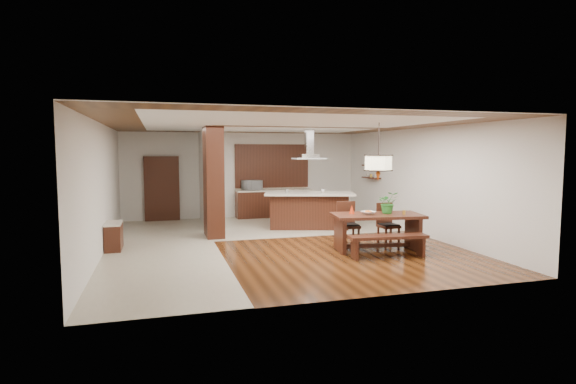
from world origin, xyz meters
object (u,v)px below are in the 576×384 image
object	(u,v)px
dining_chair_right	(389,224)
dining_bench	(388,246)
kitchen_island	(309,210)
range_hood	(309,144)
hallway_console	(114,236)
pendant_lantern	(379,152)
foliage_plant	(388,203)
microwave	(252,185)
fruit_bowl	(368,213)
island_cup	(323,191)
dining_chair_left	(349,224)
dining_table	(377,224)

from	to	relation	value
dining_chair_right	dining_bench	bearing A→B (deg)	-122.41
kitchen_island	range_hood	size ratio (longest dim) A/B	3.09
hallway_console	pendant_lantern	world-z (taller)	pendant_lantern
dining_bench	foliage_plant	xyz separation A→B (m)	(0.38, 0.73, 0.85)
range_hood	dining_bench	bearing A→B (deg)	-83.30
foliage_plant	microwave	world-z (taller)	foliage_plant
dining_bench	fruit_bowl	size ratio (longest dim) A/B	5.66
dining_chair_right	fruit_bowl	xyz separation A→B (m)	(-0.82, -0.54, 0.37)
range_hood	island_cup	size ratio (longest dim) A/B	8.03
dining_chair_right	kitchen_island	world-z (taller)	kitchen_island
kitchen_island	range_hood	distance (m)	1.92
fruit_bowl	pendant_lantern	bearing A→B (deg)	1.88
dining_bench	foliage_plant	bearing A→B (deg)	62.81
dining_chair_right	foliage_plant	size ratio (longest dim) A/B	1.98
microwave	dining_chair_left	bearing A→B (deg)	-95.10
fruit_bowl	hallway_console	bearing A→B (deg)	162.87
pendant_lantern	foliage_plant	distance (m)	1.19
microwave	pendant_lantern	bearing A→B (deg)	-92.99
dining_table	microwave	distance (m)	5.98
dining_chair_left	island_cup	xyz separation A→B (m)	(0.24, 2.41, 0.58)
foliage_plant	pendant_lantern	bearing A→B (deg)	-176.43
range_hood	dining_chair_right	bearing A→B (deg)	-66.74
island_cup	microwave	world-z (taller)	microwave
dining_bench	range_hood	xyz separation A→B (m)	(-0.46, 3.92, 2.22)
dining_bench	dining_chair_left	bearing A→B (deg)	102.34
dining_chair_left	kitchen_island	world-z (taller)	kitchen_island
pendant_lantern	island_cup	world-z (taller)	pendant_lantern
island_cup	microwave	distance (m)	3.05
foliage_plant	kitchen_island	bearing A→B (deg)	104.74
dining_chair_left	range_hood	size ratio (longest dim) A/B	1.16
hallway_console	dining_table	size ratio (longest dim) A/B	0.41
dining_bench	kitchen_island	size ratio (longest dim) A/B	0.61
dining_bench	dining_chair_left	distance (m)	1.45
fruit_bowl	microwave	bearing A→B (deg)	104.93
hallway_console	dining_table	world-z (taller)	dining_table
hallway_console	dining_chair_left	distance (m)	5.49
dining_table	pendant_lantern	distance (m)	1.63
pendant_lantern	fruit_bowl	size ratio (longest dim) A/B	4.34
pendant_lantern	foliage_plant	bearing A→B (deg)	3.57
dining_table	dining_bench	size ratio (longest dim) A/B	1.24
dining_table	kitchen_island	xyz separation A→B (m)	(-0.56, 3.20, -0.07)
fruit_bowl	island_cup	world-z (taller)	island_cup
kitchen_island	microwave	bearing A→B (deg)	132.38
pendant_lantern	island_cup	size ratio (longest dim) A/B	11.69
dining_chair_left	range_hood	xyz separation A→B (m)	(-0.16, 2.53, 1.94)
foliage_plant	island_cup	distance (m)	3.10
dining_chair_right	fruit_bowl	world-z (taller)	dining_chair_right
dining_table	pendant_lantern	world-z (taller)	pendant_lantern
hallway_console	island_cup	world-z (taller)	island_cup
range_hood	foliage_plant	bearing A→B (deg)	-75.28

